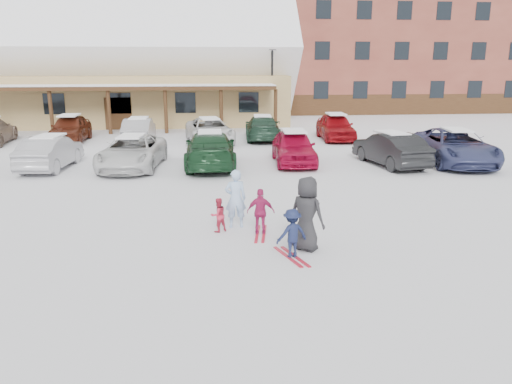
{
  "coord_description": "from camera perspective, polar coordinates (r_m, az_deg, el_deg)",
  "views": [
    {
      "loc": [
        -1.04,
        -12.28,
        4.45
      ],
      "look_at": [
        0.3,
        1.0,
        1.0
      ],
      "focal_mm": 35.0,
      "sensor_mm": 36.0,
      "label": 1
    }
  ],
  "objects": [
    {
      "name": "bystander_dark",
      "position": [
        12.13,
        5.81,
        -2.5
      ],
      "size": [
        1.06,
        1.03,
        1.84
      ],
      "primitive_type": "imported",
      "rotation": [
        0.0,
        0.0,
        2.42
      ],
      "color": "#262528",
      "rests_on": "ground"
    },
    {
      "name": "conifer_3",
      "position": [
        56.72,
        1.42,
        15.16
      ],
      "size": [
        3.96,
        3.96,
        9.18
      ],
      "color": "black",
      "rests_on": "ground"
    },
    {
      "name": "adult_skier",
      "position": [
        13.8,
        -2.35,
        -0.76
      ],
      "size": [
        0.62,
        0.43,
        1.65
      ],
      "primitive_type": "imported",
      "rotation": [
        0.0,
        0.0,
        3.2
      ],
      "color": "#A5C6EF",
      "rests_on": "ground"
    },
    {
      "name": "child_magenta",
      "position": [
        13.24,
        0.55,
        -2.27
      ],
      "size": [
        0.78,
        0.42,
        1.26
      ],
      "primitive_type": "imported",
      "rotation": [
        0.0,
        0.0,
        2.98
      ],
      "color": "#AF205B",
      "rests_on": "ground"
    },
    {
      "name": "child_navy",
      "position": [
        11.72,
        4.12,
        -4.75
      ],
      "size": [
        0.87,
        0.66,
        1.19
      ],
      "primitive_type": "imported",
      "rotation": [
        0.0,
        0.0,
        3.46
      ],
      "color": "#151D40",
      "rests_on": "ground"
    },
    {
      "name": "lamp_post",
      "position": [
        36.04,
        1.84,
        12.49
      ],
      "size": [
        0.5,
        0.25,
        5.59
      ],
      "color": "black",
      "rests_on": "ground"
    },
    {
      "name": "ground",
      "position": [
        13.1,
        -0.87,
        -5.37
      ],
      "size": [
        160.0,
        160.0,
        0.0
      ],
      "primitive_type": "plane",
      "color": "white",
      "rests_on": "ground"
    },
    {
      "name": "parked_car_12",
      "position": [
        30.4,
        9.07,
        7.37
      ],
      "size": [
        2.03,
        4.62,
        1.55
      ],
      "primitive_type": "imported",
      "rotation": [
        0.0,
        0.0,
        -0.04
      ],
      "color": "maroon",
      "rests_on": "ground"
    },
    {
      "name": "skis_child_magenta",
      "position": [
        13.43,
        0.54,
        -4.78
      ],
      "size": [
        0.43,
        1.41,
        0.03
      ],
      "primitive_type": "cube",
      "rotation": [
        0.0,
        0.0,
        2.98
      ],
      "color": "#B5192C",
      "rests_on": "ground"
    },
    {
      "name": "parked_car_11",
      "position": [
        30.04,
        0.74,
        7.35
      ],
      "size": [
        2.33,
        5.05,
        1.43
      ],
      "primitive_type": "imported",
      "rotation": [
        0.0,
        0.0,
        3.07
      ],
      "color": "#203E2D",
      "rests_on": "ground"
    },
    {
      "name": "parked_car_5",
      "position": [
        23.11,
        15.12,
        4.76
      ],
      "size": [
        2.32,
        4.7,
        1.48
      ],
      "primitive_type": "imported",
      "rotation": [
        0.0,
        0.0,
        3.31
      ],
      "color": "black",
      "rests_on": "ground"
    },
    {
      "name": "parked_car_1",
      "position": [
        23.37,
        -22.46,
        4.2
      ],
      "size": [
        1.87,
        4.45,
        1.43
      ],
      "primitive_type": "imported",
      "rotation": [
        0.0,
        0.0,
        3.06
      ],
      "color": "#A6A6AB",
      "rests_on": "ground"
    },
    {
      "name": "skis_child_navy",
      "position": [
        11.92,
        4.07,
        -7.38
      ],
      "size": [
        0.62,
        1.39,
        0.03
      ],
      "primitive_type": "cube",
      "rotation": [
        0.0,
        0.0,
        3.46
      ],
      "color": "#B5192C",
      "rests_on": "ground"
    },
    {
      "name": "parked_car_6",
      "position": [
        24.46,
        21.8,
        4.84
      ],
      "size": [
        3.24,
        5.9,
        1.57
      ],
      "primitive_type": "imported",
      "rotation": [
        0.0,
        0.0,
        -0.12
      ],
      "color": "navy",
      "rests_on": "ground"
    },
    {
      "name": "parked_car_9",
      "position": [
        29.61,
        -13.21,
        6.87
      ],
      "size": [
        1.54,
        4.34,
        1.43
      ],
      "primitive_type": "imported",
      "rotation": [
        0.0,
        0.0,
        3.15
      ],
      "color": "#A4A3A8",
      "rests_on": "ground"
    },
    {
      "name": "parked_car_4",
      "position": [
        22.82,
        4.33,
        5.14
      ],
      "size": [
        2.01,
        4.52,
        1.51
      ],
      "primitive_type": "imported",
      "rotation": [
        0.0,
        0.0,
        -0.05
      ],
      "color": "#AD0A32",
      "rests_on": "ground"
    },
    {
      "name": "toddler_red",
      "position": [
        13.54,
        -4.34,
        -2.63
      ],
      "size": [
        0.58,
        0.54,
        0.94
      ],
      "primitive_type": "imported",
      "rotation": [
        0.0,
        0.0,
        3.66
      ],
      "color": "#C82A45",
      "rests_on": "ground"
    },
    {
      "name": "conifer_4",
      "position": [
        68.03,
        26.18,
        14.83
      ],
      "size": [
        5.06,
        5.06,
        11.73
      ],
      "color": "black",
      "rests_on": "ground"
    },
    {
      "name": "parked_car_10",
      "position": [
        29.0,
        -5.32,
        7.02
      ],
      "size": [
        3.04,
        5.36,
        1.41
      ],
      "primitive_type": "imported",
      "rotation": [
        0.0,
        0.0,
        0.14
      ],
      "color": "white",
      "rests_on": "ground"
    },
    {
      "name": "parked_car_8",
      "position": [
        31.13,
        -20.48,
        6.81
      ],
      "size": [
        1.9,
        4.59,
        1.56
      ],
      "primitive_type": "imported",
      "rotation": [
        0.0,
        0.0,
        0.01
      ],
      "color": "#5D2314",
      "rests_on": "ground"
    },
    {
      "name": "day_lodge",
      "position": [
        41.02,
        -17.42,
        13.15
      ],
      "size": [
        29.12,
        12.5,
        10.38
      ],
      "color": "tan",
      "rests_on": "ground"
    },
    {
      "name": "parked_car_2",
      "position": [
        22.4,
        -13.95,
        4.46
      ],
      "size": [
        2.8,
        5.31,
        1.42
      ],
      "primitive_type": "imported",
      "rotation": [
        0.0,
        0.0,
        -0.09
      ],
      "color": "silver",
      "rests_on": "ground"
    },
    {
      "name": "parked_car_3",
      "position": [
        22.11,
        -5.25,
        4.87
      ],
      "size": [
        2.25,
        5.39,
        1.56
      ],
      "primitive_type": "imported",
      "rotation": [
        0.0,
        0.0,
        3.13
      ],
      "color": "#173D21",
      "rests_on": "ground"
    },
    {
      "name": "alpine_hotel",
      "position": [
        52.72,
        11.78,
        18.76
      ],
      "size": [
        31.48,
        14.01,
        21.48
      ],
      "color": "brown",
      "rests_on": "ground"
    }
  ]
}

